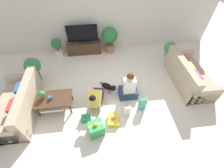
# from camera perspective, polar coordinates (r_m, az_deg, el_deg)

# --- Properties ---
(ground_plane) EXTENTS (16.00, 16.00, 0.00)m
(ground_plane) POSITION_cam_1_polar(r_m,az_deg,el_deg) (4.40, -0.18, -5.11)
(ground_plane) COLOR beige
(wall_back) EXTENTS (8.40, 0.06, 2.60)m
(wall_back) POSITION_cam_1_polar(r_m,az_deg,el_deg) (5.74, -3.70, 24.78)
(wall_back) COLOR beige
(wall_back) RESTS_ON ground_plane
(sofa_left) EXTENTS (0.88, 1.77, 0.83)m
(sofa_left) POSITION_cam_1_polar(r_m,az_deg,el_deg) (4.55, -31.80, -6.93)
(sofa_left) COLOR tan
(sofa_left) RESTS_ON ground_plane
(sofa_right) EXTENTS (0.88, 1.77, 0.83)m
(sofa_right) POSITION_cam_1_polar(r_m,az_deg,el_deg) (5.15, 26.96, 2.95)
(sofa_right) COLOR tan
(sofa_right) RESTS_ON ground_plane
(coffee_table) EXTENTS (0.93, 0.58, 0.41)m
(coffee_table) POSITION_cam_1_polar(r_m,az_deg,el_deg) (4.18, -21.30, -5.48)
(coffee_table) COLOR #472D1E
(coffee_table) RESTS_ON ground_plane
(tv_console) EXTENTS (1.26, 0.41, 0.45)m
(tv_console) POSITION_cam_1_polar(r_m,az_deg,el_deg) (6.01, -10.49, 13.58)
(tv_console) COLOR #472D1E
(tv_console) RESTS_ON ground_plane
(tv) EXTENTS (1.10, 0.20, 0.67)m
(tv) POSITION_cam_1_polar(r_m,az_deg,el_deg) (5.74, -11.22, 17.91)
(tv) COLOR black
(tv) RESTS_ON tv_console
(potted_plant_corner_right) EXTENTS (0.41, 0.41, 0.70)m
(potted_plant_corner_right) POSITION_cam_1_polar(r_m,az_deg,el_deg) (5.84, 20.91, 12.02)
(potted_plant_corner_right) COLOR beige
(potted_plant_corner_right) RESTS_ON ground_plane
(potted_plant_back_right) EXTENTS (0.57, 0.57, 0.98)m
(potted_plant_back_right) POSITION_cam_1_polar(r_m,az_deg,el_deg) (5.77, -0.89, 17.34)
(potted_plant_back_right) COLOR #A36042
(potted_plant_back_right) RESTS_ON ground_plane
(potted_plant_back_left) EXTENTS (0.37, 0.37, 0.68)m
(potted_plant_back_left) POSITION_cam_1_polar(r_m,az_deg,el_deg) (6.04, -20.17, 13.26)
(potted_plant_back_left) COLOR beige
(potted_plant_back_left) RESTS_ON ground_plane
(potted_plant_corner_left) EXTENTS (0.47, 0.47, 0.80)m
(potted_plant_corner_left) POSITION_cam_1_polar(r_m,az_deg,el_deg) (5.13, -27.90, 5.87)
(potted_plant_corner_left) COLOR #336B84
(potted_plant_corner_left) RESTS_ON ground_plane
(person_kneeling) EXTENTS (0.48, 0.79, 0.75)m
(person_kneeling) POSITION_cam_1_polar(r_m,az_deg,el_deg) (4.00, -6.19, -5.34)
(person_kneeling) COLOR #23232D
(person_kneeling) RESTS_ON ground_plane
(person_sitting) EXTENTS (0.52, 0.48, 0.93)m
(person_sitting) POSITION_cam_1_polar(r_m,az_deg,el_deg) (4.20, 6.37, -1.52)
(person_sitting) COLOR #283351
(person_sitting) RESTS_ON ground_plane
(dog) EXTENTS (0.48, 0.39, 0.33)m
(dog) POSITION_cam_1_polar(r_m,az_deg,el_deg) (4.38, -1.31, -1.10)
(dog) COLOR black
(dog) RESTS_ON ground_plane
(gift_box_a) EXTENTS (0.24, 0.20, 0.18)m
(gift_box_a) POSITION_cam_1_polar(r_m,az_deg,el_deg) (4.00, -9.89, -12.68)
(gift_box_a) COLOR #2D934C
(gift_box_a) RESTS_ON ground_plane
(gift_box_b) EXTENTS (0.32, 0.38, 0.21)m
(gift_box_b) POSITION_cam_1_polar(r_m,az_deg,el_deg) (3.91, 0.44, -13.39)
(gift_box_b) COLOR yellow
(gift_box_b) RESTS_ON ground_plane
(gift_box_c) EXTENTS (0.41, 0.38, 0.43)m
(gift_box_c) POSITION_cam_1_polar(r_m,az_deg,el_deg) (3.70, -6.05, -16.47)
(gift_box_c) COLOR #2D934C
(gift_box_c) RESTS_ON ground_plane
(gift_bag_a) EXTENTS (0.18, 0.12, 0.33)m
(gift_bag_a) POSITION_cam_1_polar(r_m,az_deg,el_deg) (3.97, 5.59, -10.03)
(gift_bag_a) COLOR white
(gift_bag_a) RESTS_ON ground_plane
(gift_bag_b) EXTENTS (0.20, 0.14, 0.43)m
(gift_bag_b) POSITION_cam_1_polar(r_m,az_deg,el_deg) (4.10, 11.53, -7.37)
(gift_bag_b) COLOR #4CA384
(gift_bag_b) RESTS_ON ground_plane
(mug) EXTENTS (0.12, 0.08, 0.09)m
(mug) POSITION_cam_1_polar(r_m,az_deg,el_deg) (4.13, -22.46, -4.82)
(mug) COLOR #386BAD
(mug) RESTS_ON coffee_table
(tabletop_plant) EXTENTS (0.17, 0.17, 0.22)m
(tabletop_plant) POSITION_cam_1_polar(r_m,az_deg,el_deg) (4.17, -25.13, -3.63)
(tabletop_plant) COLOR #A36042
(tabletop_plant) RESTS_ON coffee_table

